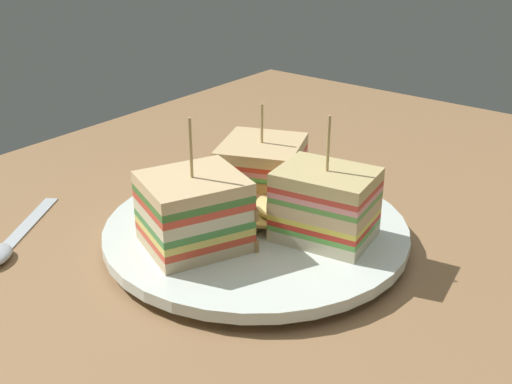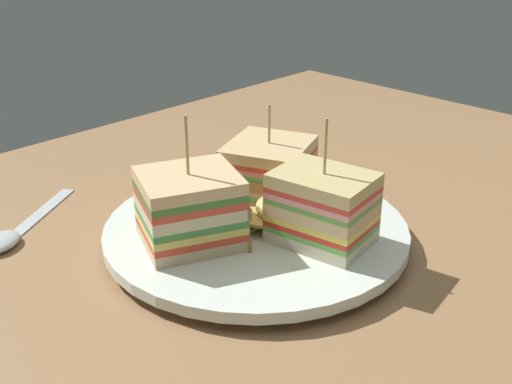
# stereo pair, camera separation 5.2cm
# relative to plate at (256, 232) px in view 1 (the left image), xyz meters

# --- Properties ---
(ground_plane) EXTENTS (0.98, 0.71, 0.02)m
(ground_plane) POSITION_rel_plate_xyz_m (0.00, 0.00, -0.02)
(ground_plane) COLOR #987049
(plate) EXTENTS (0.25, 0.25, 0.02)m
(plate) POSITION_rel_plate_xyz_m (0.00, 0.00, 0.00)
(plate) COLOR white
(plate) RESTS_ON ground_plane
(sandwich_wedge_0) EXTENTS (0.09, 0.09, 0.09)m
(sandwich_wedge_0) POSITION_rel_plate_xyz_m (0.05, 0.03, 0.03)
(sandwich_wedge_0) COLOR beige
(sandwich_wedge_0) RESTS_ON plate
(sandwich_wedge_1) EXTENTS (0.09, 0.09, 0.10)m
(sandwich_wedge_1) POSITION_rel_plate_xyz_m (-0.06, 0.02, 0.04)
(sandwich_wedge_1) COLOR beige
(sandwich_wedge_1) RESTS_ON plate
(sandwich_wedge_2) EXTENTS (0.07, 0.08, 0.10)m
(sandwich_wedge_2) POSITION_rel_plate_xyz_m (0.02, -0.06, 0.04)
(sandwich_wedge_2) COLOR beige
(sandwich_wedge_2) RESTS_ON plate
(chip_pile) EXTENTS (0.07, 0.07, 0.02)m
(chip_pile) POSITION_rel_plate_xyz_m (0.01, -0.01, 0.02)
(chip_pile) COLOR #E1CB80
(chip_pile) RESTS_ON plate
(spoon) EXTENTS (0.13, 0.09, 0.01)m
(spoon) POSITION_rel_plate_xyz_m (-0.14, 0.15, -0.01)
(spoon) COLOR silver
(spoon) RESTS_ON ground_plane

